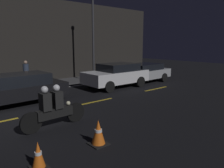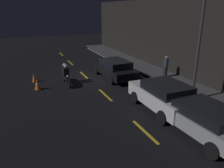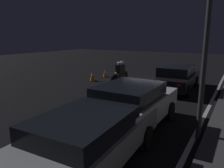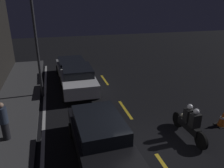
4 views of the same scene
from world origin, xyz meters
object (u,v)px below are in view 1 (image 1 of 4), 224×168
(sedan_white, at_px, (116,75))
(hatchback_silver, at_px, (142,72))
(pedestrian, at_px, (26,73))
(street_lamp, at_px, (93,35))
(motorcycle, at_px, (53,108))
(traffic_cone_near, at_px, (38,155))
(van_black, at_px, (16,88))
(traffic_cone_mid, at_px, (98,133))

(sedan_white, height_order, hatchback_silver, sedan_white)
(pedestrian, bearing_deg, hatchback_silver, -25.03)
(street_lamp, bearing_deg, sedan_white, -83.75)
(motorcycle, relative_size, pedestrian, 1.45)
(pedestrian, bearing_deg, motorcycle, -103.06)
(sedan_white, relative_size, pedestrian, 2.62)
(traffic_cone_near, relative_size, street_lamp, 0.11)
(hatchback_silver, relative_size, motorcycle, 1.96)
(van_black, bearing_deg, street_lamp, -161.55)
(van_black, bearing_deg, sedan_white, 178.68)
(sedan_white, bearing_deg, van_black, 1.02)
(pedestrian, bearing_deg, traffic_cone_mid, -97.85)
(sedan_white, bearing_deg, traffic_cone_mid, 45.46)
(motorcycle, xyz_separation_m, pedestrian, (1.62, 6.97, 0.25))
(pedestrian, height_order, street_lamp, street_lamp)
(van_black, xyz_separation_m, street_lamp, (5.76, 2.13, 2.51))
(motorcycle, bearing_deg, traffic_cone_near, -124.41)
(van_black, distance_m, traffic_cone_mid, 5.54)
(pedestrian, bearing_deg, van_black, -115.99)
(traffic_cone_near, distance_m, pedestrian, 9.41)
(motorcycle, distance_m, traffic_cone_mid, 1.97)
(hatchback_silver, relative_size, traffic_cone_near, 7.17)
(hatchback_silver, height_order, traffic_cone_mid, hatchback_silver)
(van_black, height_order, motorcycle, motorcycle)
(traffic_cone_near, relative_size, traffic_cone_mid, 0.89)
(traffic_cone_near, bearing_deg, hatchback_silver, 30.44)
(hatchback_silver, xyz_separation_m, motorcycle, (-8.47, -3.77, -0.05))
(hatchback_silver, distance_m, traffic_cone_mid, 9.87)
(sedan_white, xyz_separation_m, traffic_cone_near, (-7.25, -5.63, -0.49))
(traffic_cone_mid, distance_m, street_lamp, 9.76)
(van_black, height_order, traffic_cone_mid, van_black)
(traffic_cone_near, xyz_separation_m, pedestrian, (2.91, 8.93, 0.61))
(sedan_white, relative_size, traffic_cone_mid, 5.87)
(sedan_white, bearing_deg, street_lamp, -83.26)
(traffic_cone_near, distance_m, traffic_cone_mid, 1.68)
(pedestrian, distance_m, street_lamp, 4.89)
(hatchback_silver, distance_m, street_lamp, 4.21)
(sedan_white, height_order, street_lamp, street_lamp)
(traffic_cone_mid, height_order, pedestrian, pedestrian)
(van_black, distance_m, street_lamp, 6.63)
(pedestrian, bearing_deg, street_lamp, -16.61)
(street_lamp, bearing_deg, traffic_cone_near, -132.35)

